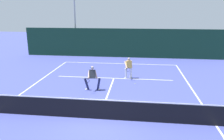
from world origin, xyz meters
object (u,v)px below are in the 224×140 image
player_far (129,67)px  light_pole (74,8)px  tennis_ball (83,78)px  player_near (92,77)px  tennis_ball_extra (135,84)px

player_far → light_pole: bearing=-79.6°
tennis_ball → player_far: bearing=9.9°
player_far → tennis_ball: bearing=-16.2°
player_near → player_far: bearing=-134.4°
player_near → tennis_ball_extra: 3.23m
tennis_ball → light_pole: 11.38m
tennis_ball → tennis_ball_extra: 4.06m
player_far → tennis_ball: 3.60m
tennis_ball → light_pole: (-3.21, 9.58, 5.24)m
player_far → light_pole: size_ratio=0.18×
light_pole → player_far: bearing=-53.4°
tennis_ball_extra → tennis_ball: bearing=169.0°
tennis_ball → light_pole: light_pole is taller
player_near → tennis_ball: bearing=-68.1°
tennis_ball_extra → light_pole: light_pole is taller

